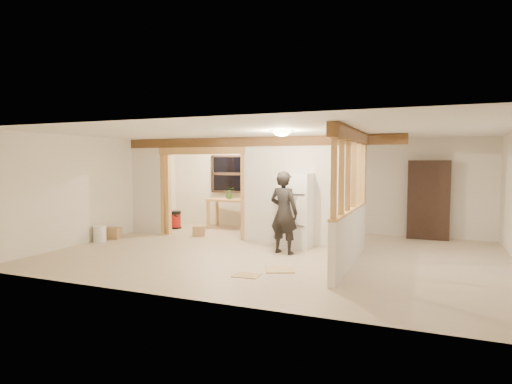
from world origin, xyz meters
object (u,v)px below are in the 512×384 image
at_px(woman, 284,213).
at_px(bookshelf, 428,200).
at_px(shop_vac, 175,220).
at_px(refrigerator, 296,211).
at_px(work_table, 232,214).

bearing_deg(woman, bookshelf, -121.15).
bearing_deg(shop_vac, bookshelf, 7.70).
bearing_deg(bookshelf, shop_vac, -172.30).
bearing_deg(woman, refrigerator, -80.58).
relative_size(woman, shop_vac, 3.35).
distance_m(work_table, bookshelf, 5.24).
bearing_deg(work_table, woman, -42.87).
relative_size(refrigerator, bookshelf, 0.85).
relative_size(work_table, shop_vac, 2.63).
bearing_deg(bookshelf, work_table, -176.47).
bearing_deg(shop_vac, woman, -27.22).
distance_m(woman, shop_vac, 4.50).
height_order(refrigerator, shop_vac, refrigerator).
bearing_deg(bookshelf, refrigerator, -141.04).
bearing_deg(shop_vac, work_table, 21.04).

